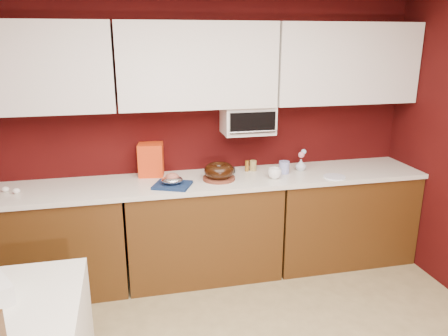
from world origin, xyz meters
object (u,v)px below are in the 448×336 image
toaster_oven (248,119)px  bundt_cake (219,171)px  coffee_mug (275,172)px  blue_jar (284,167)px  pandoro_box (151,160)px  foil_ham_nest (172,180)px  flower_vase (301,164)px

toaster_oven → bundt_cake: 0.54m
coffee_mug → blue_jar: same height
pandoro_box → blue_jar: pandoro_box is taller
foil_ham_nest → blue_jar: blue_jar is taller
foil_ham_nest → pandoro_box: bearing=112.7°
pandoro_box → coffee_mug: pandoro_box is taller
bundt_cake → pandoro_box: 0.62m
blue_jar → flower_vase: size_ratio=0.93×
toaster_oven → coffee_mug: bearing=-58.3°
bundt_cake → toaster_oven: bearing=33.8°
coffee_mug → blue_jar: (0.13, 0.13, 0.00)m
pandoro_box → blue_jar: 1.19m
bundt_cake → pandoro_box: (-0.56, 0.26, 0.06)m
pandoro_box → bundt_cake: bearing=-16.4°
flower_vase → toaster_oven: bearing=168.0°
blue_jar → toaster_oven: bearing=153.6°
toaster_oven → coffee_mug: (0.17, -0.28, -0.42)m
coffee_mug → blue_jar: size_ratio=0.99×
bundt_cake → blue_jar: bundt_cake is taller
bundt_cake → coffee_mug: (0.48, -0.07, -0.02)m
foil_ham_nest → pandoro_box: (-0.15, 0.35, 0.09)m
pandoro_box → flower_vase: (1.35, -0.16, -0.08)m
foil_ham_nest → flower_vase: bearing=9.0°
foil_ham_nest → blue_jar: size_ratio=1.58×
blue_jar → pandoro_box: bearing=170.0°
foil_ham_nest → toaster_oven: bearing=22.3°
bundt_cake → foil_ham_nest: 0.42m
pandoro_box → flower_vase: size_ratio=2.41×
bundt_cake → blue_jar: 0.61m
bundt_cake → foil_ham_nest: (-0.41, -0.09, -0.03)m
bundt_cake → foil_ham_nest: size_ratio=1.46×
bundt_cake → flower_vase: 0.80m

